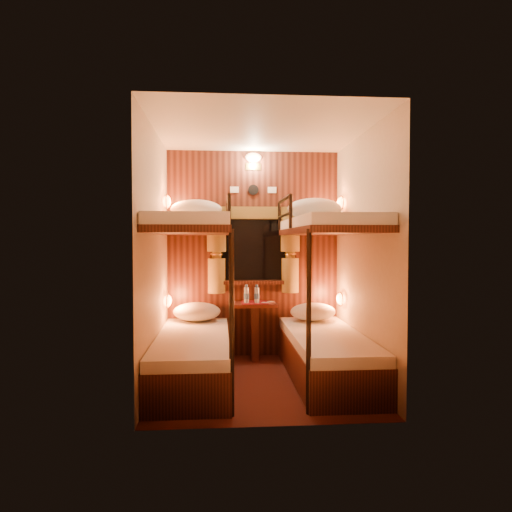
{
  "coord_description": "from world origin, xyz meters",
  "views": [
    {
      "loc": [
        -0.38,
        -4.31,
        1.36
      ],
      "look_at": [
        -0.04,
        0.15,
        1.21
      ],
      "focal_mm": 32.0,
      "sensor_mm": 36.0,
      "label": 1
    }
  ],
  "objects": [
    {
      "name": "wall_right",
      "position": [
        1.0,
        0.0,
        1.2
      ],
      "size": [
        0.0,
        2.4,
        2.4
      ],
      "primitive_type": "plane",
      "rotation": [
        1.57,
        0.0,
        -1.57
      ],
      "color": "#C6B293",
      "rests_on": "floor"
    },
    {
      "name": "wall_back",
      "position": [
        0.0,
        1.05,
        1.2
      ],
      "size": [
        2.4,
        0.0,
        2.4
      ],
      "primitive_type": "plane",
      "rotation": [
        1.57,
        0.0,
        0.0
      ],
      "color": "#C6B293",
      "rests_on": "floor"
    },
    {
      "name": "back_panel",
      "position": [
        0.0,
        1.04,
        1.2
      ],
      "size": [
        2.0,
        0.03,
        2.4
      ],
      "primitive_type": "cube",
      "color": "black",
      "rests_on": "floor"
    },
    {
      "name": "bottle_right",
      "position": [
        0.02,
        0.8,
        0.74
      ],
      "size": [
        0.06,
        0.06,
        0.21
      ],
      "rotation": [
        0.0,
        0.0,
        -0.04
      ],
      "color": "#99BFE5",
      "rests_on": "table"
    },
    {
      "name": "back_fixtures",
      "position": [
        0.0,
        1.0,
        2.25
      ],
      "size": [
        0.54,
        0.09,
        0.48
      ],
      "color": "black",
      "rests_on": "back_panel"
    },
    {
      "name": "pillow_lower_left",
      "position": [
        -0.65,
        0.8,
        0.56
      ],
      "size": [
        0.53,
        0.38,
        0.21
      ],
      "primitive_type": "ellipsoid",
      "color": "silver",
      "rests_on": "bunk_left"
    },
    {
      "name": "bottle_left",
      "position": [
        -0.09,
        0.8,
        0.74
      ],
      "size": [
        0.06,
        0.06,
        0.21
      ],
      "rotation": [
        0.0,
        0.0,
        -0.42
      ],
      "color": "#99BFE5",
      "rests_on": "table"
    },
    {
      "name": "pillow_upper_right",
      "position": [
        0.65,
        0.66,
        1.71
      ],
      "size": [
        0.6,
        0.43,
        0.24
      ],
      "primitive_type": "ellipsoid",
      "color": "silver",
      "rests_on": "bunk_right"
    },
    {
      "name": "pillow_lower_right",
      "position": [
        0.65,
        0.71,
        0.56
      ],
      "size": [
        0.51,
        0.36,
        0.2
      ],
      "primitive_type": "ellipsoid",
      "color": "silver",
      "rests_on": "bunk_right"
    },
    {
      "name": "table",
      "position": [
        0.0,
        0.85,
        0.41
      ],
      "size": [
        0.5,
        0.34,
        0.66
      ],
      "color": "#5A1B14",
      "rests_on": "floor"
    },
    {
      "name": "bunk_right",
      "position": [
        0.65,
        0.07,
        0.56
      ],
      "size": [
        0.72,
        1.9,
        1.82
      ],
      "color": "black",
      "rests_on": "floor"
    },
    {
      "name": "bunk_left",
      "position": [
        -0.65,
        0.07,
        0.56
      ],
      "size": [
        0.72,
        1.9,
        1.82
      ],
      "color": "black",
      "rests_on": "floor"
    },
    {
      "name": "sachet_b",
      "position": [
        0.19,
        0.9,
        0.65
      ],
      "size": [
        0.08,
        0.08,
        0.0
      ],
      "primitive_type": "cube",
      "rotation": [
        0.0,
        0.0,
        0.63
      ],
      "color": "silver",
      "rests_on": "table"
    },
    {
      "name": "reading_lamps",
      "position": [
        -0.0,
        0.7,
        1.24
      ],
      "size": [
        2.0,
        0.2,
        1.25
      ],
      "color": "orange",
      "rests_on": "wall_left"
    },
    {
      "name": "ceiling",
      "position": [
        0.0,
        0.0,
        2.4
      ],
      "size": [
        2.1,
        2.1,
        0.0
      ],
      "primitive_type": "plane",
      "rotation": [
        3.14,
        0.0,
        0.0
      ],
      "color": "silver",
      "rests_on": "wall_back"
    },
    {
      "name": "curtains",
      "position": [
        0.0,
        0.97,
        1.26
      ],
      "size": [
        1.1,
        0.22,
        1.0
      ],
      "color": "olive",
      "rests_on": "back_panel"
    },
    {
      "name": "wall_front",
      "position": [
        0.0,
        -1.05,
        1.2
      ],
      "size": [
        2.4,
        0.0,
        2.4
      ],
      "primitive_type": "plane",
      "rotation": [
        -1.57,
        0.0,
        0.0
      ],
      "color": "#C6B293",
      "rests_on": "floor"
    },
    {
      "name": "pillow_upper_left",
      "position": [
        -0.65,
        0.76,
        1.7
      ],
      "size": [
        0.57,
        0.4,
        0.22
      ],
      "primitive_type": "ellipsoid",
      "color": "silver",
      "rests_on": "bunk_left"
    },
    {
      "name": "wall_left",
      "position": [
        -1.0,
        0.0,
        1.2
      ],
      "size": [
        0.0,
        2.4,
        2.4
      ],
      "primitive_type": "plane",
      "rotation": [
        1.57,
        0.0,
        1.57
      ],
      "color": "#C6B293",
      "rests_on": "floor"
    },
    {
      "name": "sachet_a",
      "position": [
        0.12,
        0.81,
        0.65
      ],
      "size": [
        0.09,
        0.08,
        0.01
      ],
      "primitive_type": "cube",
      "rotation": [
        0.0,
        0.0,
        -0.43
      ],
      "color": "silver",
      "rests_on": "table"
    },
    {
      "name": "floor",
      "position": [
        0.0,
        0.0,
        0.0
      ],
      "size": [
        2.1,
        2.1,
        0.0
      ],
      "primitive_type": "plane",
      "color": "black",
      "rests_on": "ground"
    },
    {
      "name": "window",
      "position": [
        0.0,
        1.0,
        1.18
      ],
      "size": [
        1.0,
        0.12,
        0.79
      ],
      "color": "black",
      "rests_on": "back_panel"
    }
  ]
}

